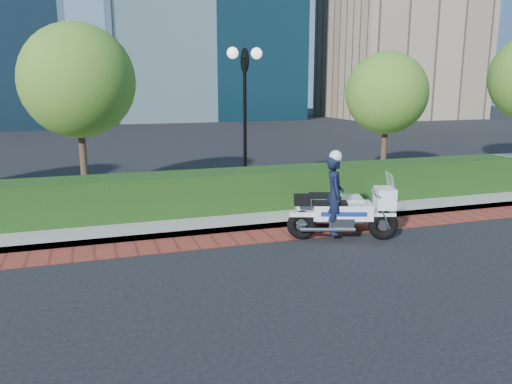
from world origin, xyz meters
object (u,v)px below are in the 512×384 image
object	(u,v)px
lamppost	(245,98)
tree_c	(387,93)
tree_b	(78,81)
police_motorcycle	(336,206)

from	to	relation	value
lamppost	tree_c	xyz separation A→B (m)	(5.50, 1.30, 0.09)
lamppost	tree_b	distance (m)	4.71
police_motorcycle	tree_b	bearing A→B (deg)	153.67
tree_c	police_motorcycle	distance (m)	7.51
tree_b	tree_c	world-z (taller)	tree_b
lamppost	police_motorcycle	size ratio (longest dim) A/B	1.78
tree_b	police_motorcycle	distance (m)	8.10
lamppost	tree_b	size ratio (longest dim) A/B	0.86
lamppost	tree_c	bearing A→B (deg)	13.30
tree_c	police_motorcycle	size ratio (longest dim) A/B	1.82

